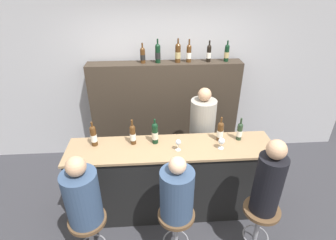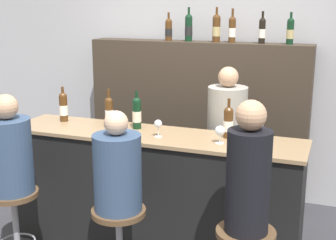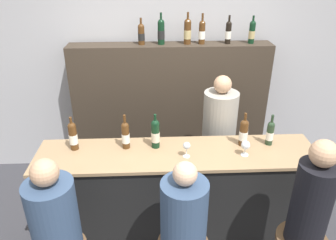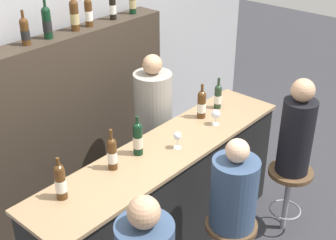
{
  "view_description": "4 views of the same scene",
  "coord_description": "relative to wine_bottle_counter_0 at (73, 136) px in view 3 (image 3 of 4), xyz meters",
  "views": [
    {
      "loc": [
        -0.22,
        -2.31,
        2.86
      ],
      "look_at": [
        -0.04,
        0.33,
        1.38
      ],
      "focal_mm": 28.0,
      "sensor_mm": 36.0,
      "label": 1
    },
    {
      "loc": [
        1.42,
        -3.18,
        2.11
      ],
      "look_at": [
        0.12,
        0.3,
        1.16
      ],
      "focal_mm": 50.0,
      "sensor_mm": 36.0,
      "label": 2
    },
    {
      "loc": [
        -0.2,
        -2.19,
        2.62
      ],
      "look_at": [
        -0.08,
        0.26,
        1.37
      ],
      "focal_mm": 35.0,
      "sensor_mm": 36.0,
      "label": 3
    },
    {
      "loc": [
        -2.35,
        -1.83,
        3.01
      ],
      "look_at": [
        -0.02,
        0.21,
        1.33
      ],
      "focal_mm": 50.0,
      "sensor_mm": 36.0,
      "label": 4
    }
  ],
  "objects": [
    {
      "name": "guest_seated_middle",
      "position": [
        0.92,
        -0.77,
        -0.22
      ],
      "size": [
        0.34,
        0.34,
        0.73
      ],
      "color": "#334766",
      "rests_on": "bar_stool_middle"
    },
    {
      "name": "wine_bottle_backbar_5",
      "position": [
        1.85,
        1.14,
        0.65
      ],
      "size": [
        0.07,
        0.07,
        0.31
      ],
      "color": "black",
      "rests_on": "back_bar_cabinet"
    },
    {
      "name": "wine_bottle_backbar_1",
      "position": [
        0.82,
        1.14,
        0.67
      ],
      "size": [
        0.08,
        0.08,
        0.35
      ],
      "color": "black",
      "rests_on": "back_bar_cabinet"
    },
    {
      "name": "wine_bottle_counter_0",
      "position": [
        0.0,
        0.0,
        0.0
      ],
      "size": [
        0.08,
        0.08,
        0.32
      ],
      "color": "#4C2D14",
      "rests_on": "bar_counter"
    },
    {
      "name": "guest_seated_left",
      "position": [
        -0.0,
        -0.77,
        -0.19
      ],
      "size": [
        0.35,
        0.35,
        0.78
      ],
      "color": "#334766",
      "rests_on": "bar_stool_left"
    },
    {
      "name": "wine_bottle_backbar_2",
      "position": [
        1.12,
        1.14,
        0.67
      ],
      "size": [
        0.08,
        0.08,
        0.35
      ],
      "color": "#4C2D14",
      "rests_on": "back_bar_cabinet"
    },
    {
      "name": "wine_bottle_backbar_3",
      "position": [
        1.28,
        1.14,
        0.66
      ],
      "size": [
        0.07,
        0.07,
        0.34
      ],
      "color": "#4C2D14",
      "rests_on": "back_bar_cabinet"
    },
    {
      "name": "wine_bottle_counter_1",
      "position": [
        0.46,
        0.0,
        -0.0
      ],
      "size": [
        0.07,
        0.07,
        0.33
      ],
      "color": "#4C2D14",
      "rests_on": "bar_counter"
    },
    {
      "name": "bar_counter",
      "position": [
        0.92,
        -0.11,
        -0.66
      ],
      "size": [
        2.51,
        0.56,
        1.04
      ],
      "color": "black",
      "rests_on": "ground_plane"
    },
    {
      "name": "wine_bottle_counter_2",
      "position": [
        0.73,
        0.0,
        0.0
      ],
      "size": [
        0.08,
        0.08,
        0.33
      ],
      "color": "black",
      "rests_on": "bar_counter"
    },
    {
      "name": "wall_back",
      "position": [
        0.92,
        1.36,
        0.12
      ],
      "size": [
        6.4,
        0.05,
        2.6
      ],
      "color": "#B2B2B7",
      "rests_on": "ground_plane"
    },
    {
      "name": "wine_glass_0",
      "position": [
        1.0,
        -0.17,
        -0.03
      ],
      "size": [
        0.06,
        0.06,
        0.14
      ],
      "color": "silver",
      "rests_on": "bar_counter"
    },
    {
      "name": "wine_bottle_backbar_4",
      "position": [
        1.58,
        1.14,
        0.65
      ],
      "size": [
        0.07,
        0.07,
        0.31
      ],
      "color": "black",
      "rests_on": "back_bar_cabinet"
    },
    {
      "name": "guest_seated_right",
      "position": [
        1.85,
        -0.77,
        -0.13
      ],
      "size": [
        0.28,
        0.28,
        0.87
      ],
      "color": "black",
      "rests_on": "bar_stool_right"
    },
    {
      "name": "wine_bottle_backbar_0",
      "position": [
        0.6,
        1.14,
        0.64
      ],
      "size": [
        0.08,
        0.08,
        0.29
      ],
      "color": "#4C2D14",
      "rests_on": "back_bar_cabinet"
    },
    {
      "name": "wine_glass_1",
      "position": [
        1.51,
        -0.17,
        -0.04
      ],
      "size": [
        0.08,
        0.08,
        0.14
      ],
      "color": "silver",
      "rests_on": "bar_counter"
    },
    {
      "name": "wine_bottle_counter_4",
      "position": [
        1.78,
        0.0,
        -0.02
      ],
      "size": [
        0.07,
        0.07,
        0.3
      ],
      "color": "#233823",
      "rests_on": "bar_counter"
    },
    {
      "name": "wine_bottle_counter_3",
      "position": [
        1.53,
        0.0,
        -0.0
      ],
      "size": [
        0.08,
        0.08,
        0.32
      ],
      "color": "#4C2D14",
      "rests_on": "bar_counter"
    },
    {
      "name": "back_bar_cabinet",
      "position": [
        0.92,
        1.14,
        -0.33
      ],
      "size": [
        2.34,
        0.28,
        1.7
      ],
      "color": "#382D23",
      "rests_on": "ground_plane"
    },
    {
      "name": "bartender",
      "position": [
        1.41,
        0.47,
        -0.47
      ],
      "size": [
        0.36,
        0.36,
        1.55
      ],
      "color": "gray",
      "rests_on": "ground_plane"
    }
  ]
}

